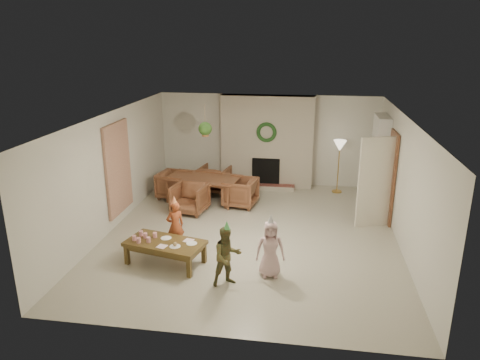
% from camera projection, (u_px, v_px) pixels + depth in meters
% --- Properties ---
extents(floor, '(7.00, 7.00, 0.00)m').
position_uv_depth(floor, '(251.00, 233.00, 9.58)').
color(floor, '#B7B29E').
rests_on(floor, ground).
extents(ceiling, '(7.00, 7.00, 0.00)m').
position_uv_depth(ceiling, '(252.00, 116.00, 8.81)').
color(ceiling, white).
rests_on(ceiling, wall_back).
extents(wall_back, '(7.00, 0.00, 7.00)m').
position_uv_depth(wall_back, '(268.00, 140.00, 12.49)').
color(wall_back, silver).
rests_on(wall_back, floor).
extents(wall_front, '(7.00, 0.00, 7.00)m').
position_uv_depth(wall_front, '(217.00, 256.00, 5.90)').
color(wall_front, silver).
rests_on(wall_front, floor).
extents(wall_left, '(0.00, 7.00, 7.00)m').
position_uv_depth(wall_left, '(112.00, 171.00, 9.63)').
color(wall_left, silver).
rests_on(wall_left, floor).
extents(wall_right, '(0.00, 7.00, 7.00)m').
position_uv_depth(wall_right, '(404.00, 184.00, 8.76)').
color(wall_right, silver).
rests_on(wall_right, floor).
extents(fireplace_mass, '(2.50, 0.40, 2.50)m').
position_uv_depth(fireplace_mass, '(267.00, 141.00, 12.30)').
color(fireplace_mass, '#572117').
rests_on(fireplace_mass, floor).
extents(fireplace_hearth, '(1.60, 0.30, 0.12)m').
position_uv_depth(fireplace_hearth, '(265.00, 187.00, 12.33)').
color(fireplace_hearth, maroon).
rests_on(fireplace_hearth, floor).
extents(fireplace_firebox, '(0.75, 0.12, 0.75)m').
position_uv_depth(fireplace_firebox, '(266.00, 171.00, 12.37)').
color(fireplace_firebox, black).
rests_on(fireplace_firebox, floor).
extents(fireplace_wreath, '(0.54, 0.10, 0.54)m').
position_uv_depth(fireplace_wreath, '(266.00, 132.00, 11.99)').
color(fireplace_wreath, '#194419').
rests_on(fireplace_wreath, fireplace_mass).
extents(floor_lamp_base, '(0.26, 0.26, 0.03)m').
position_uv_depth(floor_lamp_base, '(337.00, 191.00, 12.11)').
color(floor_lamp_base, gold).
rests_on(floor_lamp_base, floor).
extents(floor_lamp_post, '(0.03, 0.03, 1.27)m').
position_uv_depth(floor_lamp_post, '(338.00, 168.00, 11.92)').
color(floor_lamp_post, gold).
rests_on(floor_lamp_post, floor).
extents(floor_lamp_shade, '(0.34, 0.34, 0.28)m').
position_uv_depth(floor_lamp_shade, '(340.00, 146.00, 11.73)').
color(floor_lamp_shade, beige).
rests_on(floor_lamp_shade, floor_lamp_post).
extents(bookshelf_carcass, '(0.30, 1.00, 2.20)m').
position_uv_depth(bookshelf_carcass, '(379.00, 161.00, 10.99)').
color(bookshelf_carcass, white).
rests_on(bookshelf_carcass, floor).
extents(bookshelf_shelf_a, '(0.30, 0.92, 0.03)m').
position_uv_depth(bookshelf_shelf_a, '(376.00, 186.00, 11.19)').
color(bookshelf_shelf_a, white).
rests_on(bookshelf_shelf_a, bookshelf_carcass).
extents(bookshelf_shelf_b, '(0.30, 0.92, 0.03)m').
position_uv_depth(bookshelf_shelf_b, '(377.00, 170.00, 11.07)').
color(bookshelf_shelf_b, white).
rests_on(bookshelf_shelf_b, bookshelf_carcass).
extents(bookshelf_shelf_c, '(0.30, 0.92, 0.03)m').
position_uv_depth(bookshelf_shelf_c, '(379.00, 155.00, 10.95)').
color(bookshelf_shelf_c, white).
rests_on(bookshelf_shelf_c, bookshelf_carcass).
extents(bookshelf_shelf_d, '(0.30, 0.92, 0.03)m').
position_uv_depth(bookshelf_shelf_d, '(380.00, 138.00, 10.82)').
color(bookshelf_shelf_d, white).
rests_on(bookshelf_shelf_d, bookshelf_carcass).
extents(books_row_lower, '(0.20, 0.40, 0.24)m').
position_uv_depth(books_row_lower, '(376.00, 182.00, 11.01)').
color(books_row_lower, '#A8221F').
rests_on(books_row_lower, bookshelf_shelf_a).
extents(books_row_mid, '(0.20, 0.44, 0.24)m').
position_uv_depth(books_row_mid, '(377.00, 164.00, 11.08)').
color(books_row_mid, navy).
rests_on(books_row_mid, bookshelf_shelf_b).
extents(books_row_upper, '(0.20, 0.36, 0.22)m').
position_uv_depth(books_row_upper, '(379.00, 150.00, 10.82)').
color(books_row_upper, '#A68623').
rests_on(books_row_upper, bookshelf_shelf_c).
extents(door_frame, '(0.05, 0.86, 2.04)m').
position_uv_depth(door_frame, '(391.00, 177.00, 9.96)').
color(door_frame, brown).
rests_on(door_frame, floor).
extents(door_leaf, '(0.77, 0.32, 2.00)m').
position_uv_depth(door_leaf, '(375.00, 183.00, 9.67)').
color(door_leaf, beige).
rests_on(door_leaf, floor).
extents(curtain_panel, '(0.06, 1.20, 2.00)m').
position_uv_depth(curtain_panel, '(118.00, 168.00, 9.81)').
color(curtain_panel, '#CBAB90').
rests_on(curtain_panel, wall_left).
extents(dining_table, '(1.94, 1.29, 0.63)m').
position_uv_depth(dining_table, '(203.00, 189.00, 11.34)').
color(dining_table, brown).
rests_on(dining_table, floor).
extents(dining_chair_near, '(0.87, 0.88, 0.70)m').
position_uv_depth(dining_chair_near, '(190.00, 198.00, 10.61)').
color(dining_chair_near, brown).
rests_on(dining_chair_near, floor).
extents(dining_chair_far, '(0.87, 0.88, 0.70)m').
position_uv_depth(dining_chair_far, '(215.00, 179.00, 12.04)').
color(dining_chair_far, brown).
rests_on(dining_chair_far, floor).
extents(dining_chair_left, '(0.88, 0.87, 0.70)m').
position_uv_depth(dining_chair_left, '(175.00, 185.00, 11.57)').
color(dining_chair_left, brown).
rests_on(dining_chair_left, floor).
extents(dining_chair_right, '(0.88, 0.87, 0.70)m').
position_uv_depth(dining_chair_right, '(240.00, 192.00, 11.03)').
color(dining_chair_right, brown).
rests_on(dining_chair_right, floor).
extents(hanging_plant_cord, '(0.01, 0.01, 0.70)m').
position_uv_depth(hanging_plant_cord, '(205.00, 119.00, 10.52)').
color(hanging_plant_cord, tan).
rests_on(hanging_plant_cord, ceiling).
extents(hanging_plant_pot, '(0.16, 0.16, 0.12)m').
position_uv_depth(hanging_plant_pot, '(205.00, 134.00, 10.63)').
color(hanging_plant_pot, '#9A5D31').
rests_on(hanging_plant_pot, hanging_plant_cord).
extents(hanging_plant_foliage, '(0.32, 0.32, 0.32)m').
position_uv_depth(hanging_plant_foliage, '(205.00, 129.00, 10.59)').
color(hanging_plant_foliage, '#284F1A').
rests_on(hanging_plant_foliage, hanging_plant_pot).
extents(coffee_table_top, '(1.54, 1.01, 0.07)m').
position_uv_depth(coffee_table_top, '(165.00, 243.00, 8.20)').
color(coffee_table_top, brown).
rests_on(coffee_table_top, floor).
extents(coffee_table_apron, '(1.41, 0.88, 0.09)m').
position_uv_depth(coffee_table_apron, '(165.00, 247.00, 8.22)').
color(coffee_table_apron, brown).
rests_on(coffee_table_apron, floor).
extents(coffee_leg_fl, '(0.09, 0.09, 0.37)m').
position_uv_depth(coffee_leg_fl, '(127.00, 255.00, 8.24)').
color(coffee_leg_fl, brown).
rests_on(coffee_leg_fl, floor).
extents(coffee_leg_fr, '(0.09, 0.09, 0.37)m').
position_uv_depth(coffee_leg_fr, '(189.00, 268.00, 7.78)').
color(coffee_leg_fr, brown).
rests_on(coffee_leg_fr, floor).
extents(coffee_leg_bl, '(0.09, 0.09, 0.37)m').
position_uv_depth(coffee_leg_bl, '(145.00, 242.00, 8.75)').
color(coffee_leg_bl, brown).
rests_on(coffee_leg_bl, floor).
extents(coffee_leg_br, '(0.09, 0.09, 0.37)m').
position_uv_depth(coffee_leg_br, '(204.00, 253.00, 8.29)').
color(coffee_leg_br, brown).
rests_on(coffee_leg_br, floor).
extents(cup_a, '(0.09, 0.09, 0.10)m').
position_uv_depth(cup_a, '(134.00, 238.00, 8.22)').
color(cup_a, white).
rests_on(cup_a, coffee_table_top).
extents(cup_b, '(0.09, 0.09, 0.10)m').
position_uv_depth(cup_b, '(141.00, 233.00, 8.42)').
color(cup_b, white).
rests_on(cup_b, coffee_table_top).
extents(cup_c, '(0.09, 0.09, 0.10)m').
position_uv_depth(cup_c, '(139.00, 240.00, 8.13)').
color(cup_c, white).
rests_on(cup_c, coffee_table_top).
extents(cup_d, '(0.09, 0.09, 0.10)m').
position_uv_depth(cup_d, '(145.00, 236.00, 8.32)').
color(cup_d, white).
rests_on(cup_d, coffee_table_top).
extents(cup_e, '(0.09, 0.09, 0.10)m').
position_uv_depth(cup_e, '(148.00, 240.00, 8.15)').
color(cup_e, white).
rests_on(cup_e, coffee_table_top).
extents(cup_f, '(0.09, 0.09, 0.10)m').
position_uv_depth(cup_f, '(155.00, 235.00, 8.35)').
color(cup_f, white).
rests_on(cup_f, coffee_table_top).
extents(plate_a, '(0.24, 0.24, 0.01)m').
position_uv_depth(plate_a, '(166.00, 238.00, 8.32)').
color(plate_a, white).
rests_on(plate_a, coffee_table_top).
extents(plate_b, '(0.24, 0.24, 0.01)m').
position_uv_depth(plate_b, '(175.00, 246.00, 8.00)').
color(plate_b, white).
rests_on(plate_b, coffee_table_top).
extents(plate_c, '(0.24, 0.24, 0.01)m').
position_uv_depth(plate_c, '(192.00, 243.00, 8.11)').
color(plate_c, white).
rests_on(plate_c, coffee_table_top).
extents(food_scoop, '(0.09, 0.09, 0.08)m').
position_uv_depth(food_scoop, '(175.00, 244.00, 7.98)').
color(food_scoop, tan).
rests_on(food_scoop, plate_b).
extents(napkin_left, '(0.20, 0.20, 0.01)m').
position_uv_depth(napkin_left, '(162.00, 246.00, 8.00)').
color(napkin_left, '#FFBBD0').
rests_on(napkin_left, coffee_table_top).
extents(napkin_right, '(0.20, 0.20, 0.01)m').
position_uv_depth(napkin_right, '(189.00, 241.00, 8.23)').
color(napkin_right, '#FFBBD0').
rests_on(napkin_right, coffee_table_top).
extents(child_red, '(0.43, 0.40, 0.98)m').
position_uv_depth(child_red, '(175.00, 226.00, 8.74)').
color(child_red, '#9E4422').
rests_on(child_red, floor).
extents(party_hat_red, '(0.17, 0.17, 0.19)m').
position_uv_depth(party_hat_red, '(174.00, 200.00, 8.58)').
color(party_hat_red, '#EECB4F').
rests_on(party_hat_red, child_red).
extents(child_plaid, '(0.64, 0.60, 1.04)m').
position_uv_depth(child_plaid, '(227.00, 256.00, 7.46)').
color(child_plaid, brown).
rests_on(child_plaid, floor).
extents(party_hat_plaid, '(0.14, 0.14, 0.17)m').
position_uv_depth(party_hat_plaid, '(227.00, 226.00, 7.29)').
color(party_hat_plaid, '#50BC5A').
rests_on(party_hat_plaid, child_plaid).
extents(child_pink, '(0.54, 0.40, 1.02)m').
position_uv_depth(child_pink, '(270.00, 249.00, 7.74)').
color(child_pink, '#D1A7AB').
rests_on(child_pink, floor).
extents(party_hat_pink, '(0.13, 0.13, 0.18)m').
position_uv_depth(party_hat_pink, '(271.00, 220.00, 7.57)').
color(party_hat_pink, '#B7B8BE').
rests_on(party_hat_pink, child_pink).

